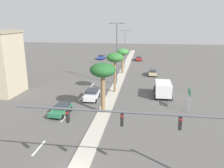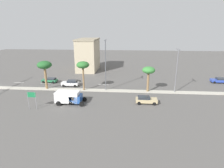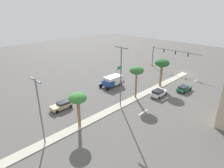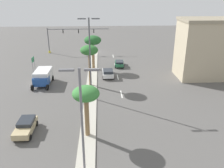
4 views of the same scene
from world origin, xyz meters
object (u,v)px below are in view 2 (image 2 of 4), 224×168
street_lamp_right (106,62)px  palm_tree_front (44,66)px  sedan_tan_mid (146,100)px  directional_road_sign (32,97)px  street_lamp_outboard (177,67)px  sedan_white_trailing (71,83)px  palm_tree_center (149,71)px  commercial_building (88,54)px  palm_tree_far (83,66)px  sedan_green_near (50,80)px  box_truck (70,97)px  sedan_blue_front (219,80)px

street_lamp_right → palm_tree_front: bearing=-90.0°
sedan_tan_mid → directional_road_sign: bearing=-78.3°
street_lamp_outboard → sedan_white_trailing: bearing=-96.6°
palm_tree_center → sedan_tan_mid: (6.99, -1.03, -4.11)m
commercial_building → palm_tree_front: (21.69, -5.83, 0.34)m
palm_tree_far → street_lamp_outboard: size_ratio=0.70×
palm_tree_far → street_lamp_outboard: 20.86m
palm_tree_front → sedan_green_near: bearing=-165.8°
palm_tree_far → palm_tree_front: bearing=-92.1°
palm_tree_far → box_truck: (8.05, -0.93, -4.54)m
sedan_white_trailing → sedan_blue_front: sedan_white_trailing is taller
palm_tree_far → palm_tree_center: (-0.19, 14.79, -1.02)m
directional_road_sign → street_lamp_outboard: 30.16m
commercial_building → palm_tree_center: size_ratio=2.19×
sedan_green_near → sedan_tan_mid: size_ratio=0.99×
street_lamp_outboard → street_lamp_right: bearing=-90.4°
directional_road_sign → street_lamp_right: (-11.41, 12.02, 4.43)m
street_lamp_right → street_lamp_outboard: 15.76m
directional_road_sign → sedan_blue_front: directional_road_sign is taller
sedan_blue_front → directional_road_sign: bearing=-64.1°
commercial_building → box_truck: bearing=4.5°
palm_tree_center → sedan_green_near: bearing=-102.4°
sedan_white_trailing → street_lamp_right: bearing=73.2°
directional_road_sign → box_truck: 6.76m
street_lamp_right → sedan_blue_front: street_lamp_right is taller
sedan_blue_front → sedan_tan_mid: sedan_tan_mid is taller
directional_road_sign → box_truck: (-3.03, 5.96, -1.00)m
palm_tree_center → sedan_tan_mid: bearing=-8.4°
street_lamp_right → sedan_white_trailing: (-2.79, -9.21, -5.98)m
sedan_white_trailing → sedan_tan_mid: bearing=60.9°
street_lamp_right → palm_tree_center: bearing=89.1°
directional_road_sign → commercial_building: commercial_building is taller
street_lamp_outboard → sedan_tan_mid: 11.19m
commercial_building → palm_tree_front: commercial_building is taller
commercial_building → palm_tree_far: size_ratio=1.87×
street_lamp_outboard → sedan_blue_front: bearing=123.0°
directional_road_sign → sedan_tan_mid: 21.15m
street_lamp_outboard → commercial_building: bearing=-132.1°
directional_road_sign → sedan_green_near: 17.29m
street_lamp_outboard → sedan_green_near: size_ratio=2.38×
commercial_building → sedan_blue_front: size_ratio=3.21×
palm_tree_center → sedan_blue_front: bearing=114.2°
street_lamp_right → box_truck: size_ratio=2.04×
directional_road_sign → sedan_white_trailing: directional_road_sign is taller
palm_tree_center → sedan_blue_front: palm_tree_center is taller
sedan_tan_mid → sedan_blue_front: bearing=127.4°
sedan_tan_mid → box_truck: 14.76m
palm_tree_far → palm_tree_center: palm_tree_far is taller
palm_tree_front → palm_tree_far: 9.16m
commercial_building → sedan_blue_front: 40.24m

